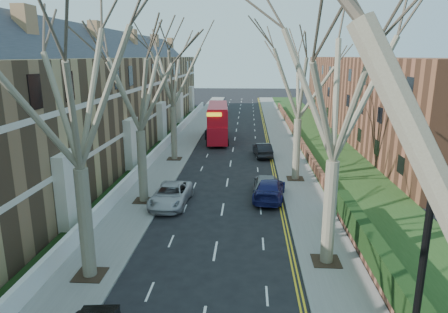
# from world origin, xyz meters

# --- Properties ---
(pavement_left) EXTENTS (3.00, 102.00, 0.12)m
(pavement_left) POSITION_xyz_m (-6.00, 39.00, 0.06)
(pavement_left) COLOR slate
(pavement_left) RESTS_ON ground
(pavement_right) EXTENTS (3.00, 102.00, 0.12)m
(pavement_right) POSITION_xyz_m (6.00, 39.00, 0.06)
(pavement_right) COLOR slate
(pavement_right) RESTS_ON ground
(terrace_left) EXTENTS (9.70, 78.00, 13.60)m
(terrace_left) POSITION_xyz_m (-13.65, 31.00, 5.53)
(terrace_left) COLOR brown
(terrace_left) RESTS_ON ground
(flats_right) EXTENTS (13.97, 54.00, 10.00)m
(flats_right) POSITION_xyz_m (17.46, 43.00, 4.98)
(flats_right) COLOR brown
(flats_right) RESTS_ON ground
(front_wall_left) EXTENTS (0.30, 78.00, 1.00)m
(front_wall_left) POSITION_xyz_m (-7.65, 31.00, 0.62)
(front_wall_left) COLOR white
(front_wall_left) RESTS_ON ground
(grass_verge_right) EXTENTS (6.00, 102.00, 0.06)m
(grass_verge_right) POSITION_xyz_m (10.50, 39.00, 0.15)
(grass_verge_right) COLOR #1F3C15
(grass_verge_right) RESTS_ON ground
(tree_left_mid) EXTENTS (10.50, 10.50, 14.71)m
(tree_left_mid) POSITION_xyz_m (-5.70, 6.00, 9.56)
(tree_left_mid) COLOR #6F674F
(tree_left_mid) RESTS_ON ground
(tree_left_far) EXTENTS (10.15, 10.15, 14.22)m
(tree_left_far) POSITION_xyz_m (-5.70, 16.00, 9.24)
(tree_left_far) COLOR #6F674F
(tree_left_far) RESTS_ON ground
(tree_left_dist) EXTENTS (10.50, 10.50, 14.71)m
(tree_left_dist) POSITION_xyz_m (-5.70, 28.00, 9.56)
(tree_left_dist) COLOR #6F674F
(tree_left_dist) RESTS_ON ground
(tree_right_mid) EXTENTS (10.50, 10.50, 14.71)m
(tree_right_mid) POSITION_xyz_m (5.70, 8.00, 9.56)
(tree_right_mid) COLOR #6F674F
(tree_right_mid) RESTS_ON ground
(tree_right_far) EXTENTS (10.15, 10.15, 14.22)m
(tree_right_far) POSITION_xyz_m (5.70, 22.00, 9.24)
(tree_right_far) COLOR #6F674F
(tree_right_far) RESTS_ON ground
(double_decker_bus) EXTENTS (3.15, 10.41, 4.32)m
(double_decker_bus) POSITION_xyz_m (-2.09, 37.97, 2.12)
(double_decker_bus) COLOR red
(double_decker_bus) RESTS_ON ground
(car_left_far) EXTENTS (2.65, 5.31, 1.44)m
(car_left_far) POSITION_xyz_m (-3.68, 15.69, 0.72)
(car_left_far) COLOR #ACABB1
(car_left_far) RESTS_ON ground
(car_right_near) EXTENTS (2.78, 5.43, 1.51)m
(car_right_near) POSITION_xyz_m (3.29, 17.32, 0.75)
(car_right_near) COLOR navy
(car_right_near) RESTS_ON ground
(car_right_mid) EXTENTS (2.13, 4.81, 1.61)m
(car_right_mid) POSITION_xyz_m (3.07, 18.16, 0.81)
(car_right_mid) COLOR gray
(car_right_mid) RESTS_ON ground
(car_right_far) EXTENTS (2.09, 4.56, 1.45)m
(car_right_far) POSITION_xyz_m (3.19, 30.05, 0.72)
(car_right_far) COLOR black
(car_right_far) RESTS_ON ground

